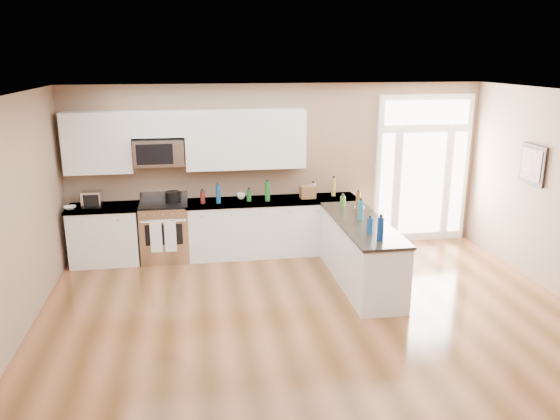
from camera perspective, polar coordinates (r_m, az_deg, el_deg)
The scene contains 19 objects.
ground at distance 6.07m, azimuth 6.07°, elevation -16.40°, with size 8.00×8.00×0.00m, color #563518.
room_shell at distance 5.36m, azimuth 6.59°, elevation -0.74°, with size 8.00×8.00×8.00m.
back_cabinet_left at distance 9.19m, azimuth -17.79°, elevation -2.64°, with size 1.10×0.66×0.94m.
back_cabinet_right at distance 9.16m, azimuth -0.77°, elevation -1.92°, with size 2.85×0.66×0.94m.
peninsula_cabinet at distance 8.06m, azimuth 8.40°, elevation -4.65°, with size 0.69×2.32×0.94m.
upper_cabinet_left at distance 8.99m, azimuth -18.52°, elevation 6.68°, with size 1.04×0.33×0.95m, color white.
upper_cabinet_right at distance 8.91m, azimuth -3.61°, elevation 7.38°, with size 1.94×0.33×0.95m, color white.
upper_cabinet_short at distance 8.85m, azimuth -12.67°, elevation 8.77°, with size 0.82×0.33×0.40m, color white.
microwave at distance 8.88m, azimuth -12.52°, elevation 5.93°, with size 0.78×0.41×0.42m.
entry_door at distance 9.93m, azimuth 14.65°, elevation 4.12°, with size 1.70×0.10×2.60m.
wall_art_near at distance 8.79m, azimuth 24.90°, elevation 4.33°, with size 0.05×0.58×0.58m.
kitchen_range at distance 9.07m, azimuth -11.93°, elevation -2.17°, with size 0.76×0.68×1.08m.
stockpot at distance 8.96m, azimuth -11.12°, elevation 1.41°, with size 0.25×0.25×0.19m, color black.
toaster_oven at distance 9.04m, azimuth -19.03°, elevation 1.10°, with size 0.30×0.23×0.25m, color silver.
cardboard_box at distance 9.10m, azimuth 2.91°, elevation 1.90°, with size 0.25×0.18×0.20m, color brown.
bowl_left at distance 9.04m, azimuth -21.10°, elevation 0.23°, with size 0.18×0.18×0.04m, color white.
bowl_peninsula at distance 8.50m, azimuth 8.32°, elevation 0.20°, with size 0.16×0.16×0.05m, color white.
cup_counter at distance 9.05m, azimuth -4.10°, elevation 1.47°, with size 0.13×0.13×0.10m, color white.
counter_bottles at distance 8.35m, azimuth 3.14°, elevation 0.85°, with size 2.37×2.45×0.32m.
Camera 1 is at (-1.42, -4.94, 3.23)m, focal length 35.00 mm.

